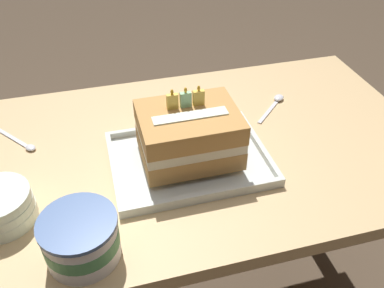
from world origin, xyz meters
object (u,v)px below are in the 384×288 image
at_px(ice_cream_tub, 81,238).
at_px(serving_spoon_by_bowls, 24,144).
at_px(birthday_cake, 189,134).
at_px(serving_spoon_near_tray, 276,101).
at_px(foil_tray, 189,160).

bearing_deg(ice_cream_tub, serving_spoon_by_bowls, 108.63).
bearing_deg(birthday_cake, serving_spoon_by_bowls, 156.30).
xyz_separation_m(birthday_cake, serving_spoon_by_bowls, (-0.38, 0.17, -0.08)).
xyz_separation_m(birthday_cake, ice_cream_tub, (-0.26, -0.21, -0.04)).
relative_size(serving_spoon_near_tray, serving_spoon_by_bowls, 0.98).
bearing_deg(ice_cream_tub, foil_tray, 38.69).
xyz_separation_m(ice_cream_tub, serving_spoon_by_bowls, (-0.13, 0.37, -0.04)).
relative_size(ice_cream_tub, serving_spoon_near_tray, 1.13).
bearing_deg(foil_tray, ice_cream_tub, -141.31).
bearing_deg(birthday_cake, serving_spoon_near_tray, 31.10).
bearing_deg(serving_spoon_near_tray, serving_spoon_by_bowls, -178.50).
distance_m(foil_tray, serving_spoon_near_tray, 0.36).
bearing_deg(birthday_cake, foil_tray, -90.00).
relative_size(foil_tray, birthday_cake, 1.66).
bearing_deg(serving_spoon_near_tray, foil_tray, -148.88).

